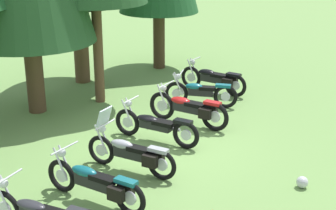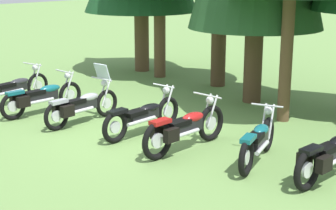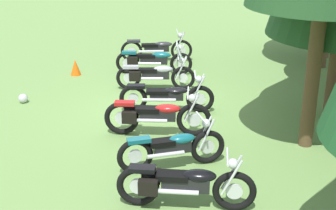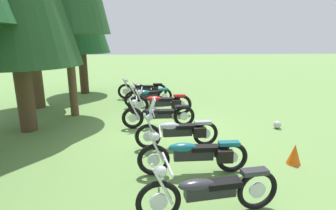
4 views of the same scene
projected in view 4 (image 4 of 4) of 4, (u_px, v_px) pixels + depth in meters
name	position (u px, v px, depth m)	size (l,w,h in m)	color
ground_plane	(164.00, 128.00, 8.46)	(80.00, 80.00, 0.00)	#6B934C
motorcycle_0	(209.00, 191.00, 4.20)	(0.76, 2.38, 1.01)	black
motorcycle_1	(195.00, 154.00, 5.54)	(0.75, 2.36, 1.00)	black
motorcycle_2	(178.00, 131.00, 6.90)	(0.71, 2.22, 1.35)	black
motorcycle_3	(158.00, 115.00, 8.45)	(0.63, 2.36, 1.00)	black
motorcycle_4	(161.00, 103.00, 9.78)	(0.74, 2.39, 1.04)	black
motorcycle_5	(149.00, 96.00, 11.18)	(0.90, 2.07, 1.00)	black
motorcycle_6	(143.00, 89.00, 12.48)	(0.61, 2.34, 1.02)	black
traffic_cone	(294.00, 154.00, 6.01)	(0.32, 0.32, 0.48)	#EA590F
dropped_helmet	(277.00, 125.00, 8.44)	(0.24, 0.24, 0.24)	silver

